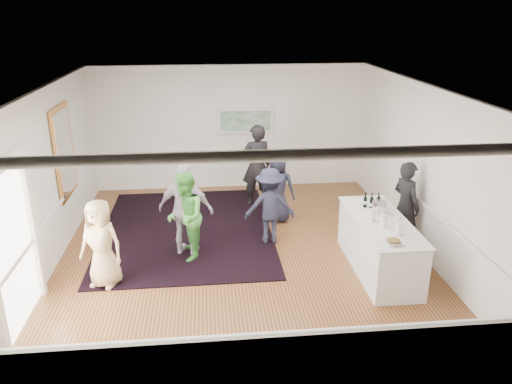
{
  "coord_description": "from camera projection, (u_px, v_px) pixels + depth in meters",
  "views": [
    {
      "loc": [
        -0.61,
        -8.68,
        4.5
      ],
      "look_at": [
        0.3,
        0.2,
        1.2
      ],
      "focal_mm": 35.0,
      "sensor_mm": 36.0,
      "label": 1
    }
  ],
  "objects": [
    {
      "name": "wall_right",
      "position": [
        424.0,
        170.0,
        9.49
      ],
      "size": [
        0.02,
        8.0,
        3.2
      ],
      "primitive_type": "cube",
      "color": "white",
      "rests_on": "floor"
    },
    {
      "name": "wall_front",
      "position": [
        268.0,
        292.0,
        5.43
      ],
      "size": [
        7.0,
        0.02,
        3.2
      ],
      "primitive_type": "cube",
      "color": "white",
      "rests_on": "floor"
    },
    {
      "name": "wine_bottles",
      "position": [
        373.0,
        201.0,
        9.26
      ],
      "size": [
        0.3,
        0.29,
        0.31
      ],
      "color": "black",
      "rests_on": "serving_table"
    },
    {
      "name": "juice_pitchers",
      "position": [
        388.0,
        221.0,
        8.47
      ],
      "size": [
        0.48,
        0.71,
        0.24
      ],
      "color": "#78AB3D",
      "rests_on": "serving_table"
    },
    {
      "name": "doorway",
      "position": [
        11.0,
        238.0,
        7.13
      ],
      "size": [
        0.1,
        1.78,
        2.56
      ],
      "color": "white",
      "rests_on": "wall_left"
    },
    {
      "name": "landscape_painting",
      "position": [
        245.0,
        121.0,
        12.82
      ],
      "size": [
        1.44,
        0.06,
        0.66
      ],
      "color": "white",
      "rests_on": "wall_back"
    },
    {
      "name": "guest_green",
      "position": [
        185.0,
        216.0,
        9.29
      ],
      "size": [
        0.77,
        0.92,
        1.71
      ],
      "primitive_type": "imported",
      "rotation": [
        0.0,
        0.0,
        -1.41
      ],
      "color": "green",
      "rests_on": "floor"
    },
    {
      "name": "ice_bucket",
      "position": [
        379.0,
        208.0,
        9.01
      ],
      "size": [
        0.26,
        0.26,
        0.25
      ],
      "primitive_type": "cylinder",
      "color": "silver",
      "rests_on": "serving_table"
    },
    {
      "name": "mirror",
      "position": [
        64.0,
        152.0,
        9.98
      ],
      "size": [
        0.05,
        1.25,
        1.85
      ],
      "color": "gold",
      "rests_on": "wall_left"
    },
    {
      "name": "ceiling",
      "position": [
        240.0,
        88.0,
        8.61
      ],
      "size": [
        7.0,
        8.0,
        0.02
      ],
      "primitive_type": "cube",
      "color": "white",
      "rests_on": "wall_back"
    },
    {
      "name": "nut_bowl",
      "position": [
        394.0,
        242.0,
        7.9
      ],
      "size": [
        0.27,
        0.27,
        0.07
      ],
      "color": "white",
      "rests_on": "serving_table"
    },
    {
      "name": "area_rug",
      "position": [
        187.0,
        230.0,
        10.75
      ],
      "size": [
        3.59,
        4.7,
        0.02
      ],
      "primitive_type": "cube",
      "rotation": [
        0.0,
        0.0,
        0.01
      ],
      "color": "black",
      "rests_on": "floor"
    },
    {
      "name": "wall_back",
      "position": [
        230.0,
        127.0,
        12.89
      ],
      "size": [
        7.0,
        0.02,
        3.2
      ],
      "primitive_type": "cube",
      "color": "white",
      "rests_on": "floor"
    },
    {
      "name": "wall_left",
      "position": [
        44.0,
        183.0,
        8.83
      ],
      "size": [
        0.02,
        8.0,
        3.2
      ],
      "primitive_type": "cube",
      "color": "white",
      "rests_on": "floor"
    },
    {
      "name": "guest_dark_b",
      "position": [
        257.0,
        166.0,
        11.83
      ],
      "size": [
        0.79,
        0.58,
        1.98
      ],
      "primitive_type": "imported",
      "rotation": [
        0.0,
        0.0,
        3.3
      ],
      "color": "black",
      "rests_on": "floor"
    },
    {
      "name": "guest_lilac",
      "position": [
        186.0,
        210.0,
        9.44
      ],
      "size": [
        1.16,
        0.75,
        1.83
      ],
      "primitive_type": "imported",
      "rotation": [
        0.0,
        0.0,
        2.84
      ],
      "color": "#B9AEC3",
      "rests_on": "floor"
    },
    {
      "name": "bartender",
      "position": [
        406.0,
        206.0,
        9.69
      ],
      "size": [
        0.64,
        0.76,
        1.79
      ],
      "primitive_type": "imported",
      "rotation": [
        0.0,
        0.0,
        1.95
      ],
      "color": "black",
      "rests_on": "floor"
    },
    {
      "name": "floor",
      "position": [
        242.0,
        254.0,
        9.72
      ],
      "size": [
        8.0,
        8.0,
        0.0
      ],
      "primitive_type": "plane",
      "color": "#935C30",
      "rests_on": "ground"
    },
    {
      "name": "guest_navy",
      "position": [
        278.0,
        187.0,
        11.01
      ],
      "size": [
        0.9,
        0.75,
        1.56
      ],
      "primitive_type": "imported",
      "rotation": [
        0.0,
        0.0,
        2.75
      ],
      "color": "#202336",
      "rests_on": "floor"
    },
    {
      "name": "wainscoting",
      "position": [
        242.0,
        231.0,
        9.54
      ],
      "size": [
        7.0,
        8.0,
        1.0
      ],
      "primitive_type": null,
      "color": "white",
      "rests_on": "floor"
    },
    {
      "name": "guest_dark_a",
      "position": [
        270.0,
        206.0,
        9.97
      ],
      "size": [
        1.02,
        0.59,
        1.57
      ],
      "primitive_type": "imported",
      "rotation": [
        0.0,
        0.0,
        3.15
      ],
      "color": "#202336",
      "rests_on": "floor"
    },
    {
      "name": "serving_table",
      "position": [
        379.0,
        245.0,
        8.98
      ],
      "size": [
        0.92,
        2.43,
        0.98
      ],
      "color": "white",
      "rests_on": "floor"
    },
    {
      "name": "guest_tan",
      "position": [
        101.0,
        244.0,
        8.38
      ],
      "size": [
        0.89,
        0.73,
        1.56
      ],
      "primitive_type": "imported",
      "rotation": [
        0.0,
        0.0,
        -0.34
      ],
      "color": "tan",
      "rests_on": "floor"
    }
  ]
}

